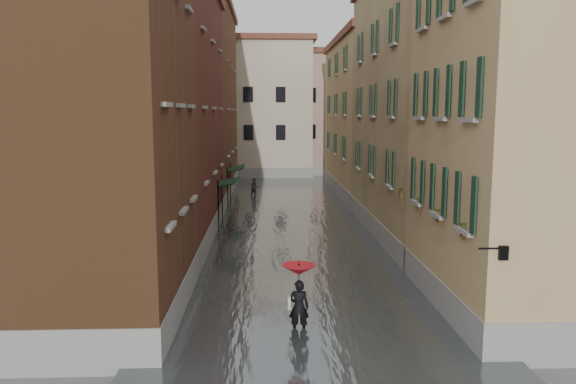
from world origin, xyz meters
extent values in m
plane|color=#4F4F51|center=(0.00, 0.00, 0.00)|extent=(120.00, 120.00, 0.00)
cube|color=#515759|center=(0.00, 13.00, 0.10)|extent=(10.00, 60.00, 0.20)
cube|color=brown|center=(-7.00, -2.00, 6.50)|extent=(6.00, 8.00, 13.00)
cube|color=#5F281E|center=(-7.00, 9.00, 6.25)|extent=(6.00, 14.00, 12.50)
cube|color=brown|center=(-7.00, 24.00, 7.00)|extent=(6.00, 16.00, 14.00)
cube|color=tan|center=(7.00, -2.00, 5.75)|extent=(6.00, 8.00, 11.50)
cube|color=tan|center=(7.00, 9.00, 6.50)|extent=(6.00, 14.00, 13.00)
cube|color=tan|center=(7.00, 24.00, 5.75)|extent=(6.00, 16.00, 11.50)
cube|color=beige|center=(-3.00, 38.00, 6.50)|extent=(12.00, 9.00, 13.00)
cube|color=tan|center=(6.00, 40.00, 6.00)|extent=(10.00, 9.00, 12.00)
cube|color=black|center=(-3.45, 11.88, 2.55)|extent=(1.09, 2.73, 0.31)
cylinder|color=black|center=(-3.95, 10.51, 1.40)|extent=(0.06, 0.06, 2.80)
cylinder|color=black|center=(-3.95, 13.25, 1.40)|extent=(0.06, 0.06, 2.80)
cube|color=black|center=(-3.45, 19.44, 2.55)|extent=(1.09, 3.19, 0.31)
cylinder|color=black|center=(-3.95, 17.84, 1.40)|extent=(0.06, 0.06, 2.80)
cylinder|color=black|center=(-3.95, 21.03, 1.40)|extent=(0.06, 0.06, 2.80)
cylinder|color=black|center=(4.05, -6.00, 3.10)|extent=(0.60, 0.05, 0.05)
cube|color=black|center=(4.35, -6.00, 3.00)|extent=(0.22, 0.22, 0.35)
cube|color=beige|center=(4.35, -6.00, 3.00)|extent=(0.14, 0.14, 0.24)
cube|color=brown|center=(4.12, -4.29, 3.15)|extent=(0.22, 0.85, 0.18)
imported|color=#265926|center=(4.12, -4.29, 3.57)|extent=(0.59, 0.51, 0.66)
cube|color=brown|center=(4.12, -2.07, 3.15)|extent=(0.22, 0.85, 0.18)
imported|color=#265926|center=(4.12, -2.07, 3.57)|extent=(0.59, 0.51, 0.66)
cube|color=brown|center=(4.12, 0.19, 3.15)|extent=(0.22, 0.85, 0.18)
imported|color=#265926|center=(4.12, 0.19, 3.57)|extent=(0.59, 0.51, 0.66)
cube|color=brown|center=(4.12, 2.84, 3.15)|extent=(0.22, 0.85, 0.18)
imported|color=#265926|center=(4.12, 2.84, 3.57)|extent=(0.59, 0.51, 0.66)
imported|color=black|center=(-0.47, -3.57, 0.81)|extent=(0.62, 0.43, 1.62)
cube|color=#BBB29B|center=(-0.75, -3.52, 0.95)|extent=(0.08, 0.30, 0.38)
cylinder|color=black|center=(-0.47, -3.57, 1.35)|extent=(0.02, 0.02, 1.00)
cone|color=#A90B14|center=(-0.47, -3.57, 1.92)|extent=(1.00, 1.00, 0.28)
imported|color=black|center=(-2.25, 22.86, 0.74)|extent=(0.87, 0.77, 1.47)
camera|label=1|loc=(-1.40, -19.09, 6.39)|focal=35.00mm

